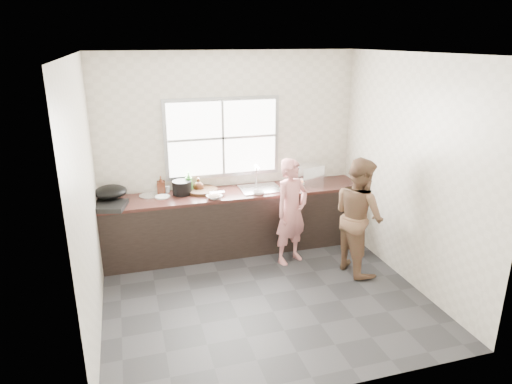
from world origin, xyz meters
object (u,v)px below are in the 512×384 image
object	(u,v)px
person_side	(359,216)
wok	(111,192)
pot_lid_left	(150,196)
bottle_brown_tall	(161,185)
bottle_brown_short	(198,185)
burner	(109,206)
woman	(291,215)
black_pot	(182,188)
plate_food	(162,197)
dish_rack	(309,174)
cutting_board	(202,191)
bowl_crabs	(297,184)
glass_jar	(167,189)
bowl_mince	(214,197)
pot_lid_right	(159,193)
bowl_held	(259,192)
bottle_green	(189,182)

from	to	relation	value
person_side	wok	distance (m)	3.14
pot_lid_left	bottle_brown_tall	bearing A→B (deg)	29.12
bottle_brown_short	burner	world-z (taller)	bottle_brown_short
woman	black_pot	size ratio (longest dim) A/B	5.16
plate_food	dish_rack	distance (m)	2.09
cutting_board	bowl_crabs	world-z (taller)	bowl_crabs
glass_jar	dish_rack	world-z (taller)	dish_rack
person_side	bowl_mince	size ratio (longest dim) A/B	7.49
wok	pot_lid_right	world-z (taller)	wok
black_pot	plate_food	size ratio (longest dim) A/B	1.31
bowl_mince	burner	distance (m)	1.31
bowl_held	pot_lid_right	size ratio (longest dim) A/B	0.71
person_side	plate_food	distance (m)	2.54
bowl_mince	bottle_green	xyz separation A→B (m)	(-0.27, 0.36, 0.12)
woman	wok	world-z (taller)	woman
bowl_crabs	bottle_brown_short	bearing A→B (deg)	173.11
cutting_board	bottle_brown_tall	bearing A→B (deg)	167.00
bowl_mince	bottle_brown_tall	xyz separation A→B (m)	(-0.64, 0.44, 0.08)
bottle_brown_tall	woman	bearing A→B (deg)	-26.31
wok	bottle_brown_tall	bearing A→B (deg)	15.99
person_side	bowl_held	distance (m)	1.34
black_pot	glass_jar	distance (m)	0.23
black_pot	bottle_brown_tall	bearing A→B (deg)	152.66
bowl_crabs	black_pot	size ratio (longest dim) A/B	0.70
bottle_green	bottle_brown_short	size ratio (longest dim) A/B	1.66
bowl_crabs	glass_jar	world-z (taller)	glass_jar
burner	plate_food	bearing A→B (deg)	18.67
black_pot	plate_food	world-z (taller)	black_pot
bowl_crabs	plate_food	world-z (taller)	bowl_crabs
cutting_board	black_pot	size ratio (longest dim) A/B	1.65
black_pot	woman	bearing A→B (deg)	-26.10
bottle_green	bottle_brown_tall	xyz separation A→B (m)	(-0.36, 0.08, -0.04)
bowl_held	pot_lid_right	distance (m)	1.34
black_pot	bowl_held	bearing A→B (deg)	-17.29
burner	pot_lid_right	size ratio (longest dim) A/B	1.45
glass_jar	dish_rack	bearing A→B (deg)	-4.72
bowl_mince	glass_jar	bearing A→B (deg)	141.60
burner	bowl_crabs	bearing A→B (deg)	3.96
wok	pot_lid_right	xyz separation A→B (m)	(0.62, 0.18, -0.13)
person_side	bottle_brown_short	size ratio (longest dim) A/B	8.61
bottle_brown_tall	bowl_held	bearing A→B (deg)	-19.54
bottle_green	dish_rack	size ratio (longest dim) A/B	0.80
cutting_board	dish_rack	distance (m)	1.55
woman	bowl_held	bearing A→B (deg)	111.91
plate_food	wok	size ratio (longest dim) A/B	0.48
glass_jar	person_side	bearing A→B (deg)	-29.39
bowl_mince	bowl_crabs	bearing A→B (deg)	9.26
bowl_crabs	wok	size ratio (longest dim) A/B	0.44
bottle_brown_tall	pot_lid_right	bearing A→B (deg)	180.00
black_pot	pot_lid_right	size ratio (longest dim) A/B	0.95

